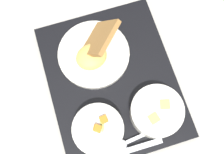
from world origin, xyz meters
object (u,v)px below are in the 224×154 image
object	(u,v)px
plate_main	(94,52)
spoon	(126,142)
bowl_soup	(157,111)
bowl_salad	(98,130)
knife	(135,149)

from	to	relation	value
plate_main	spoon	world-z (taller)	plate_main
bowl_soup	bowl_salad	bearing A→B (deg)	88.00
bowl_soup	knife	bearing A→B (deg)	129.18
bowl_soup	plate_main	xyz separation A→B (m)	(0.20, 0.10, -0.01)
bowl_soup	plate_main	bearing A→B (deg)	25.67
spoon	bowl_soup	bearing A→B (deg)	-158.95
bowl_soup	plate_main	size ratio (longest dim) A/B	0.68
plate_main	bowl_salad	bearing A→B (deg)	165.09
bowl_soup	knife	distance (m)	0.10
bowl_salad	bowl_soup	size ratio (longest dim) A/B	0.95
knife	spoon	world-z (taller)	knife
plate_main	spoon	bearing A→B (deg)	-179.37
bowl_soup	spoon	xyz separation A→B (m)	(-0.04, 0.09, -0.02)
bowl_salad	bowl_soup	bearing A→B (deg)	-92.00
bowl_soup	plate_main	distance (m)	0.22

